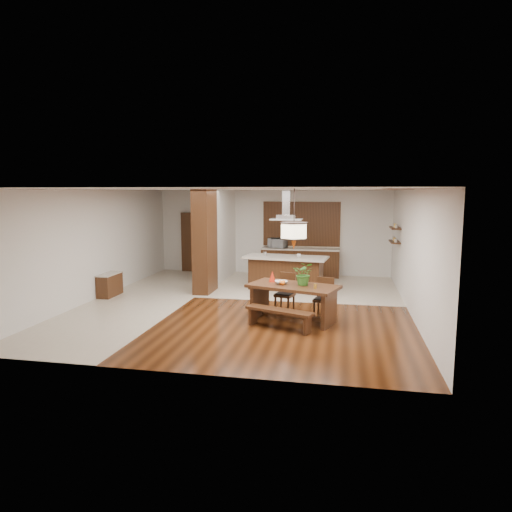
% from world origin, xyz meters
% --- Properties ---
extents(room_shell, '(9.00, 9.04, 2.92)m').
position_xyz_m(room_shell, '(0.00, 0.00, 2.06)').
color(room_shell, '#341809').
rests_on(room_shell, ground).
extents(tile_hallway, '(2.50, 9.00, 0.01)m').
position_xyz_m(tile_hallway, '(-2.75, 0.00, 0.01)').
color(tile_hallway, beige).
rests_on(tile_hallway, ground).
extents(tile_kitchen, '(5.50, 4.00, 0.01)m').
position_xyz_m(tile_kitchen, '(1.25, 2.50, 0.01)').
color(tile_kitchen, beige).
rests_on(tile_kitchen, ground).
extents(soffit_band, '(8.00, 9.00, 0.02)m').
position_xyz_m(soffit_band, '(0.00, 0.00, 2.88)').
color(soffit_band, '#3B1B0E').
rests_on(soffit_band, room_shell).
extents(partition_pier, '(0.45, 1.00, 2.90)m').
position_xyz_m(partition_pier, '(-1.40, 1.20, 1.45)').
color(partition_pier, black).
rests_on(partition_pier, ground).
extents(partition_stub, '(0.18, 2.40, 2.90)m').
position_xyz_m(partition_stub, '(-1.40, 3.30, 1.45)').
color(partition_stub, silver).
rests_on(partition_stub, ground).
extents(hallway_console, '(0.37, 0.88, 0.63)m').
position_xyz_m(hallway_console, '(-3.81, 0.20, 0.32)').
color(hallway_console, black).
rests_on(hallway_console, ground).
extents(hallway_doorway, '(1.10, 0.20, 2.10)m').
position_xyz_m(hallway_doorway, '(-2.70, 4.40, 1.05)').
color(hallway_doorway, black).
rests_on(hallway_doorway, ground).
extents(rear_counter, '(2.60, 0.62, 0.95)m').
position_xyz_m(rear_counter, '(1.00, 4.20, 0.48)').
color(rear_counter, black).
rests_on(rear_counter, ground).
extents(kitchen_window, '(2.60, 0.08, 1.50)m').
position_xyz_m(kitchen_window, '(1.00, 4.46, 1.75)').
color(kitchen_window, brown).
rests_on(kitchen_window, room_shell).
extents(shelf_lower, '(0.26, 0.90, 0.04)m').
position_xyz_m(shelf_lower, '(3.87, 2.60, 1.40)').
color(shelf_lower, black).
rests_on(shelf_lower, room_shell).
extents(shelf_upper, '(0.26, 0.90, 0.04)m').
position_xyz_m(shelf_upper, '(3.87, 2.60, 1.80)').
color(shelf_upper, black).
rests_on(shelf_upper, room_shell).
extents(dining_table, '(2.13, 1.51, 0.81)m').
position_xyz_m(dining_table, '(1.37, -1.21, 0.59)').
color(dining_table, black).
rests_on(dining_table, ground).
extents(dining_bench, '(1.50, 0.84, 0.42)m').
position_xyz_m(dining_bench, '(1.16, -1.88, 0.21)').
color(dining_bench, black).
rests_on(dining_bench, ground).
extents(dining_chair_left, '(0.50, 0.50, 0.92)m').
position_xyz_m(dining_chair_left, '(1.09, -0.50, 0.46)').
color(dining_chair_left, black).
rests_on(dining_chair_left, ground).
extents(dining_chair_right, '(0.48, 0.48, 0.89)m').
position_xyz_m(dining_chair_right, '(2.01, -0.80, 0.45)').
color(dining_chair_right, black).
rests_on(dining_chair_right, ground).
extents(pendant_lantern, '(0.64, 0.64, 1.31)m').
position_xyz_m(pendant_lantern, '(1.37, -1.21, 2.25)').
color(pendant_lantern, '#FFEDC3').
rests_on(pendant_lantern, room_shell).
extents(foliage_plant, '(0.49, 0.43, 0.51)m').
position_xyz_m(foliage_plant, '(1.60, -1.20, 1.06)').
color(foliage_plant, '#346F25').
rests_on(foliage_plant, dining_table).
extents(fruit_bowl, '(0.36, 0.36, 0.07)m').
position_xyz_m(fruit_bowl, '(1.09, -1.15, 0.84)').
color(fruit_bowl, beige).
rests_on(fruit_bowl, dining_table).
extents(napkin_cone, '(0.16, 0.16, 0.24)m').
position_xyz_m(napkin_cone, '(0.86, -0.92, 0.93)').
color(napkin_cone, red).
rests_on(napkin_cone, dining_table).
extents(gold_ornament, '(0.08, 0.08, 0.09)m').
position_xyz_m(gold_ornament, '(1.87, -1.49, 0.85)').
color(gold_ornament, gold).
rests_on(gold_ornament, dining_table).
extents(kitchen_island, '(2.48, 1.29, 0.98)m').
position_xyz_m(kitchen_island, '(0.80, 1.98, 0.50)').
color(kitchen_island, black).
rests_on(kitchen_island, ground).
extents(range_hood, '(0.90, 0.55, 0.87)m').
position_xyz_m(range_hood, '(0.80, 1.99, 2.46)').
color(range_hood, silver).
rests_on(range_hood, room_shell).
extents(island_cup, '(0.13, 0.13, 0.10)m').
position_xyz_m(island_cup, '(1.18, 1.86, 1.03)').
color(island_cup, white).
rests_on(island_cup, kitchen_island).
extents(microwave, '(0.68, 0.55, 0.32)m').
position_xyz_m(microwave, '(0.23, 4.19, 1.11)').
color(microwave, silver).
rests_on(microwave, rear_counter).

